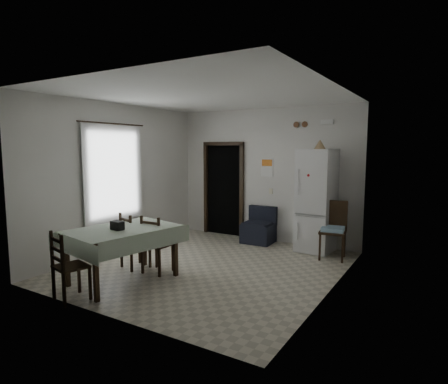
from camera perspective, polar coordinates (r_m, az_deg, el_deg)
The scene contains 25 objects.
ground at distance 6.61m, azimuth -2.28°, elevation -11.27°, with size 4.50×4.50×0.00m, color #AFA78F.
ceiling at distance 6.34m, azimuth -2.41°, elevation 14.50°, with size 4.20×4.50×0.02m, color white, non-canonical shape.
wall_back at distance 8.28m, azimuth 6.27°, elevation 2.60°, with size 4.20×0.02×2.90m, color silver, non-canonical shape.
wall_front at distance 4.62m, azimuth -17.91°, elevation -0.97°, with size 4.20×0.02×2.90m, color silver, non-canonical shape.
wall_left at distance 7.67m, azimuth -15.56°, elevation 2.06°, with size 0.02×4.50×2.90m, color silver, non-canonical shape.
wall_right at distance 5.45m, azimuth 16.41°, elevation 0.22°, with size 0.02×4.50×2.90m, color silver, non-canonical shape.
doorway at distance 8.98m, azimuth 0.70°, elevation 0.46°, with size 1.06×0.52×2.22m.
window_recess at distance 7.56m, azimuth -16.95°, elevation 2.71°, with size 0.10×1.20×1.60m, color silver.
curtain at distance 7.48m, azimuth -16.39°, elevation 2.69°, with size 0.02×1.45×1.85m, color silver.
curtain_rod at distance 7.47m, azimuth -16.58°, elevation 9.97°, with size 0.02×0.02×1.60m, color black.
calendar at distance 8.24m, azimuth 6.57°, elevation 3.76°, with size 0.28×0.02×0.40m, color white.
calendar_image at distance 8.23m, azimuth 6.56°, elevation 4.45°, with size 0.24×0.01×0.14m, color orange.
light_switch at distance 8.24m, azimuth 7.15°, elevation 0.12°, with size 0.08×0.02×0.12m, color beige.
vent_left at distance 7.99m, azimuth 10.96°, elevation 10.05°, with size 0.12×0.12×0.03m, color brown.
vent_right at distance 7.93m, azimuth 12.20°, elevation 10.04°, with size 0.12×0.12×0.03m, color brown.
emergency_light at distance 7.76m, azimuth 15.48°, elevation 10.25°, with size 0.25×0.07×0.09m, color white.
fridge at distance 7.58m, azimuth 13.89°, elevation -1.28°, with size 0.66×0.66×2.02m, color silver, non-canonical shape.
tan_cone at distance 7.49m, azimuth 14.42°, elevation 7.06°, with size 0.22×0.22×0.18m, color tan.
navy_seat at distance 8.14m, azimuth 5.26°, elevation -5.04°, with size 0.64×0.62×0.77m, color black, non-canonical shape.
corner_chair at distance 7.19m, azimuth 16.26°, elevation -5.66°, with size 0.46×0.46×1.07m, color black, non-canonical shape.
dining_table at distance 6.01m, azimuth -15.09°, elevation -9.21°, with size 1.04×1.59×0.83m, color #9BAC93, non-canonical shape.
black_bag at distance 5.81m, azimuth -15.95°, elevation -4.93°, with size 0.20×0.12×0.13m, color black.
dining_chair_far_left at distance 6.61m, azimuth -13.37°, elevation -7.15°, with size 0.41×0.41×0.95m, color black, non-canonical shape.
dining_chair_far_right at distance 6.29m, azimuth -10.09°, elevation -7.77°, with size 0.41×0.41×0.96m, color black, non-canonical shape.
dining_chair_near_head at distance 5.51m, azimuth -22.29°, elevation -10.32°, with size 0.41×0.41×0.95m, color black, non-canonical shape.
Camera 1 is at (3.46, -5.24, 2.04)m, focal length 30.00 mm.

